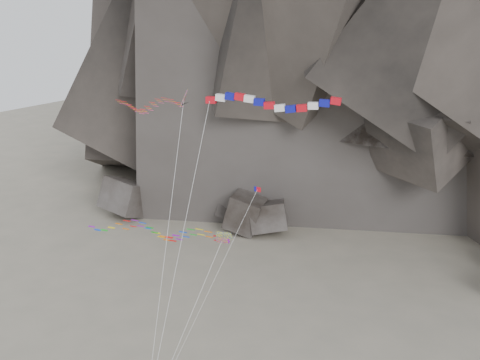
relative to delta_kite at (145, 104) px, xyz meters
The scene contains 5 objects.
boulder_field 37.91m from the delta_kite, 68.60° to the left, with size 78.26×13.75×6.92m.
delta_kite is the anchor object (origin of this frame).
banner_kite 11.86m from the delta_kite, ahead, with size 10.93×15.89×23.45m.
parafoil_kite 11.08m from the delta_kite, 52.99° to the right, with size 14.63×9.91×12.66m.
pennant_kite 15.76m from the delta_kite, 23.92° to the right, with size 4.97×9.13×17.11m.
Camera 1 is at (24.25, -37.97, 32.29)m, focal length 45.00 mm.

